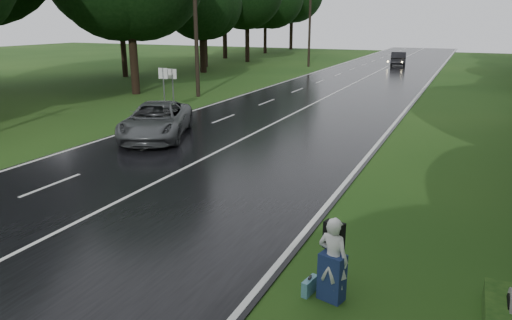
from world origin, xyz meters
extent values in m
plane|color=#244514|center=(0.00, 0.00, 0.00)|extent=(160.00, 160.00, 0.00)
cube|color=black|center=(0.00, 20.00, 0.02)|extent=(12.00, 140.00, 0.04)
cube|color=silver|center=(0.00, 20.00, 0.04)|extent=(0.12, 140.00, 0.01)
imported|color=#4A4E4F|center=(-3.78, 8.94, 0.83)|extent=(4.71, 6.29, 1.59)
imported|color=black|center=(0.89, 50.62, 0.84)|extent=(2.36, 5.04, 1.60)
imported|color=silver|center=(7.24, -0.53, 0.87)|extent=(0.72, 0.56, 1.74)
cube|color=navy|center=(7.24, -0.53, 0.49)|extent=(0.55, 0.44, 0.97)
cube|color=black|center=(7.18, -0.28, 1.25)|extent=(0.43, 0.30, 0.56)
cube|color=teal|center=(6.80, -0.52, 0.16)|extent=(0.22, 0.48, 0.33)
camera|label=1|loc=(9.28, -8.54, 5.29)|focal=33.08mm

